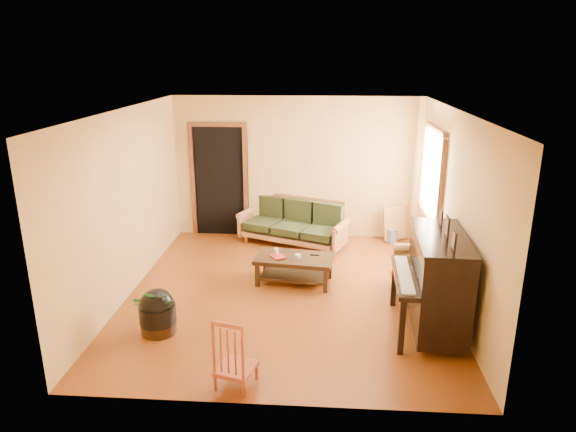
# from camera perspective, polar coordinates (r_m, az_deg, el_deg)

# --- Properties ---
(floor) EXTENTS (5.00, 5.00, 0.00)m
(floor) POSITION_cam_1_polar(r_m,az_deg,el_deg) (7.51, -0.10, -8.49)
(floor) COLOR #602B0C
(floor) RESTS_ON ground
(doorway) EXTENTS (1.08, 0.16, 2.05)m
(doorway) POSITION_cam_1_polar(r_m,az_deg,el_deg) (9.68, -7.66, 3.80)
(doorway) COLOR black
(doorway) RESTS_ON floor
(window) EXTENTS (0.12, 1.36, 1.46)m
(window) POSITION_cam_1_polar(r_m,az_deg,el_deg) (8.41, 15.79, 4.54)
(window) COLOR white
(window) RESTS_ON right_wall
(sofa) EXTENTS (2.09, 1.48, 0.83)m
(sofa) POSITION_cam_1_polar(r_m,az_deg,el_deg) (9.21, 0.49, -0.72)
(sofa) COLOR #9D6439
(sofa) RESTS_ON floor
(coffee_table) EXTENTS (1.21, 0.76, 0.41)m
(coffee_table) POSITION_cam_1_polar(r_m,az_deg,el_deg) (7.75, 0.70, -5.96)
(coffee_table) COLOR black
(coffee_table) RESTS_ON floor
(armchair) EXTENTS (0.91, 0.95, 0.94)m
(armchair) POSITION_cam_1_polar(r_m,az_deg,el_deg) (7.47, 14.80, -5.32)
(armchair) COLOR #9D6439
(armchair) RESTS_ON floor
(piano) EXTENTS (0.91, 1.45, 1.25)m
(piano) POSITION_cam_1_polar(r_m,az_deg,el_deg) (6.55, 16.30, -7.27)
(piano) COLOR black
(piano) RESTS_ON floor
(footstool) EXTENTS (0.55, 0.55, 0.43)m
(footstool) POSITION_cam_1_polar(r_m,az_deg,el_deg) (6.62, -14.26, -10.77)
(footstool) COLOR black
(footstool) RESTS_ON floor
(red_chair) EXTENTS (0.47, 0.50, 0.80)m
(red_chair) POSITION_cam_1_polar(r_m,az_deg,el_deg) (5.44, -5.88, -14.69)
(red_chair) COLOR #993A1B
(red_chair) RESTS_ON floor
(leaning_frame) EXTENTS (0.50, 0.30, 0.67)m
(leaning_frame) POSITION_cam_1_polar(r_m,az_deg,el_deg) (9.64, 11.91, -0.76)
(leaning_frame) COLOR #C48841
(leaning_frame) RESTS_ON floor
(ceramic_crock) EXTENTS (0.25, 0.25, 0.25)m
(ceramic_crock) POSITION_cam_1_polar(r_m,az_deg,el_deg) (9.60, 11.47, -2.11)
(ceramic_crock) COLOR #2E438A
(ceramic_crock) RESTS_ON floor
(potted_plant) EXTENTS (0.62, 0.56, 0.60)m
(potted_plant) POSITION_cam_1_polar(r_m,az_deg,el_deg) (6.60, -14.22, -10.00)
(potted_plant) COLOR #185518
(potted_plant) RESTS_ON floor
(book) EXTENTS (0.29, 0.30, 0.02)m
(book) POSITION_cam_1_polar(r_m,az_deg,el_deg) (7.60, -1.73, -4.67)
(book) COLOR maroon
(book) RESTS_ON coffee_table
(candle) EXTENTS (0.08, 0.08, 0.12)m
(candle) POSITION_cam_1_polar(r_m,az_deg,el_deg) (7.68, -1.32, -4.03)
(candle) COLOR white
(candle) RESTS_ON coffee_table
(glass_jar) EXTENTS (0.10, 0.10, 0.06)m
(glass_jar) POSITION_cam_1_polar(r_m,az_deg,el_deg) (7.61, 1.11, -4.49)
(glass_jar) COLOR silver
(glass_jar) RESTS_ON coffee_table
(remote) EXTENTS (0.14, 0.06, 0.01)m
(remote) POSITION_cam_1_polar(r_m,az_deg,el_deg) (7.72, 2.99, -4.34)
(remote) COLOR black
(remote) RESTS_ON coffee_table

